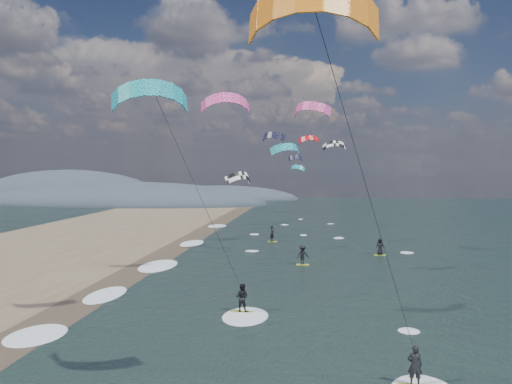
# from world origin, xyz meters

# --- Properties ---
(wet_sand_strip) EXTENTS (3.00, 240.00, 0.00)m
(wet_sand_strip) POSITION_xyz_m (-12.00, 10.00, 0.00)
(wet_sand_strip) COLOR #382D23
(wet_sand_strip) RESTS_ON ground
(coastal_hills) EXTENTS (80.00, 41.00, 15.00)m
(coastal_hills) POSITION_xyz_m (-44.84, 107.86, 0.00)
(coastal_hills) COLOR #3D4756
(coastal_hills) RESTS_ON ground
(kitesurfer_near_a) EXTENTS (7.53, 8.26, 14.35)m
(kitesurfer_near_a) POSITION_xyz_m (3.25, -3.60, 10.45)
(kitesurfer_near_a) COLOR #BDD024
(kitesurfer_near_a) RESTS_ON ground
(kitesurfer_near_b) EXTENTS (7.07, 8.71, 13.31)m
(kitesurfer_near_b) POSITION_xyz_m (-4.11, 7.26, 8.48)
(kitesurfer_near_b) COLOR #BDD024
(kitesurfer_near_b) RESTS_ON ground
(far_kitesurfers) EXTENTS (12.04, 15.38, 1.86)m
(far_kitesurfers) POSITION_xyz_m (2.34, 32.81, 0.86)
(far_kitesurfers) COLOR #BDD024
(far_kitesurfers) RESTS_ON ground
(bg_kite_field) EXTENTS (12.76, 73.04, 7.55)m
(bg_kite_field) POSITION_xyz_m (-0.55, 50.34, 11.57)
(bg_kite_field) COLOR #D83F8C
(bg_kite_field) RESTS_ON ground
(shoreline_surf) EXTENTS (2.40, 79.40, 0.11)m
(shoreline_surf) POSITION_xyz_m (-10.80, 14.75, 0.00)
(shoreline_surf) COLOR white
(shoreline_surf) RESTS_ON ground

